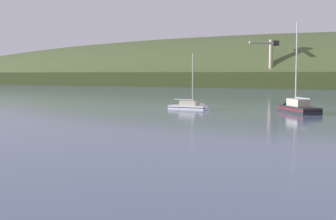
# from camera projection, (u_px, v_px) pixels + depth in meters

# --- Properties ---
(far_shoreline_hill) EXTENTS (587.14, 102.49, 46.33)m
(far_shoreline_hill) POSITION_uv_depth(u_px,v_px,m) (267.00, 85.00, 205.63)
(far_shoreline_hill) COLOR #35401E
(far_shoreline_hill) RESTS_ON ground
(dockside_crane) EXTENTS (8.82, 11.00, 18.21)m
(dockside_crane) POSITION_uv_depth(u_px,v_px,m) (270.00, 65.00, 172.48)
(dockside_crane) COLOR #4C4C51
(dockside_crane) RESTS_ON ground
(sailboat_near_mooring) EXTENTS (6.68, 2.34, 9.26)m
(sailboat_near_mooring) POSITION_uv_depth(u_px,v_px,m) (193.00, 108.00, 67.53)
(sailboat_near_mooring) COLOR white
(sailboat_near_mooring) RESTS_ON ground
(sailboat_far_left) EXTENTS (7.91, 8.58, 13.77)m
(sailboat_far_left) POSITION_uv_depth(u_px,v_px,m) (296.00, 110.00, 62.94)
(sailboat_far_left) COLOR #232328
(sailboat_far_left) RESTS_ON ground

